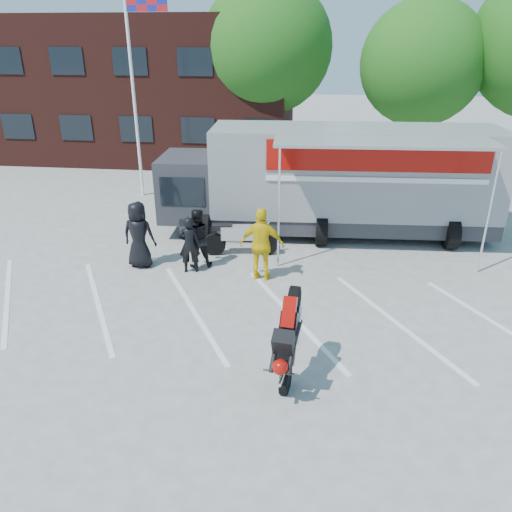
% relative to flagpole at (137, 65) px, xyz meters
% --- Properties ---
extents(ground, '(100.00, 100.00, 0.00)m').
position_rel_flagpole_xyz_m(ground, '(6.24, -10.00, -5.05)').
color(ground, '#AAAAA4').
rests_on(ground, ground).
extents(parking_bay_lines, '(18.09, 13.33, 0.01)m').
position_rel_flagpole_xyz_m(parking_bay_lines, '(6.24, -9.00, -5.05)').
color(parking_bay_lines, white).
rests_on(parking_bay_lines, ground).
extents(office_building, '(18.00, 8.00, 7.00)m').
position_rel_flagpole_xyz_m(office_building, '(-3.76, 8.00, -1.55)').
color(office_building, '#441B15').
rests_on(office_building, ground).
extents(flagpole, '(1.61, 0.12, 8.00)m').
position_rel_flagpole_xyz_m(flagpole, '(0.00, 0.00, 0.00)').
color(flagpole, white).
rests_on(flagpole, ground).
extents(tree_left, '(6.12, 6.12, 8.64)m').
position_rel_flagpole_xyz_m(tree_left, '(4.24, 6.00, 0.51)').
color(tree_left, '#382314').
rests_on(tree_left, ground).
extents(tree_mid, '(5.44, 5.44, 7.68)m').
position_rel_flagpole_xyz_m(tree_mid, '(11.24, 5.00, -0.11)').
color(tree_mid, '#382314').
rests_on(tree_mid, ground).
extents(transporter_truck, '(11.20, 5.83, 3.48)m').
position_rel_flagpole_xyz_m(transporter_truck, '(7.53, -3.42, -5.05)').
color(transporter_truck, gray).
rests_on(transporter_truck, ground).
extents(parked_motorcycle, '(2.36, 1.05, 1.20)m').
position_rel_flagpole_xyz_m(parked_motorcycle, '(4.70, -5.59, -5.05)').
color(parked_motorcycle, '#BABABF').
rests_on(parked_motorcycle, ground).
extents(stunt_bike_rider, '(1.00, 1.79, 2.01)m').
position_rel_flagpole_xyz_m(stunt_bike_rider, '(6.54, -11.09, -5.05)').
color(stunt_bike_rider, black).
rests_on(stunt_bike_rider, ground).
extents(spectator_leather_a, '(0.98, 0.68, 1.91)m').
position_rel_flagpole_xyz_m(spectator_leather_a, '(1.99, -6.72, -4.10)').
color(spectator_leather_a, black).
rests_on(spectator_leather_a, ground).
extents(spectator_leather_b, '(0.66, 0.51, 1.61)m').
position_rel_flagpole_xyz_m(spectator_leather_b, '(3.48, -6.91, -4.25)').
color(spectator_leather_b, black).
rests_on(spectator_leather_b, ground).
extents(spectator_leather_c, '(0.99, 0.88, 1.71)m').
position_rel_flagpole_xyz_m(spectator_leather_c, '(3.60, -6.53, -4.20)').
color(spectator_leather_c, black).
rests_on(spectator_leather_c, ground).
extents(spectator_hivis, '(1.19, 0.52, 2.00)m').
position_rel_flagpole_xyz_m(spectator_hivis, '(5.51, -7.12, -4.05)').
color(spectator_hivis, yellow).
rests_on(spectator_hivis, ground).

